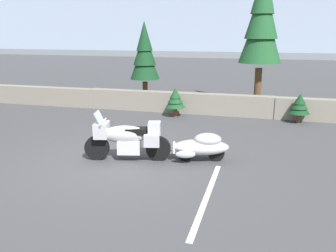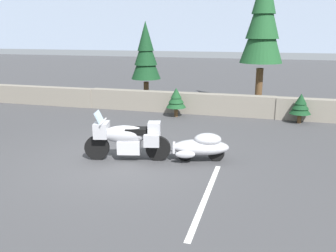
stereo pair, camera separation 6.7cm
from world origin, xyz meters
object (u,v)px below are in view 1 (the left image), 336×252
pine_tree_tall (262,19)px  car_shaped_trailer (201,146)px  pine_tree_secondary (145,53)px  touring_motorcycle (127,138)px

pine_tree_tall → car_shaped_trailer: bearing=-99.0°
pine_tree_secondary → car_shaped_trailer: bearing=-60.1°
car_shaped_trailer → pine_tree_secondary: size_ratio=0.58×
car_shaped_trailer → pine_tree_tall: pine_tree_tall is taller
touring_motorcycle → pine_tree_secondary: (-1.95, 7.19, 1.78)m
touring_motorcycle → pine_tree_secondary: size_ratio=0.59×
touring_motorcycle → car_shaped_trailer: bearing=13.5°
pine_tree_tall → pine_tree_secondary: pine_tree_tall is taller
pine_tree_secondary → touring_motorcycle: bearing=-74.8°
car_shaped_trailer → pine_tree_secondary: (-3.87, 6.73, 1.99)m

